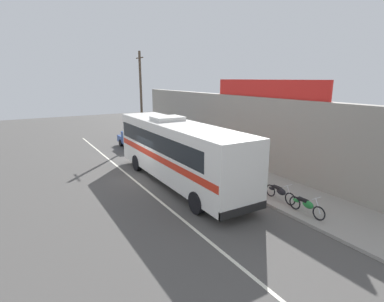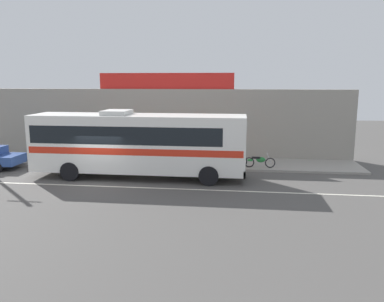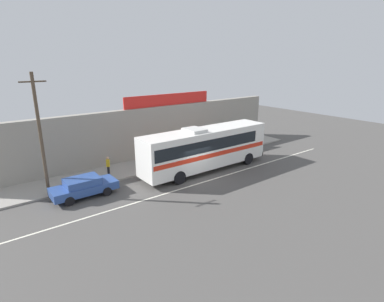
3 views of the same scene
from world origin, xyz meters
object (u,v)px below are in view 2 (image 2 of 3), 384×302
intercity_bus (137,141)px  motorcycle_purple (231,159)px  pedestrian_far_right (47,146)px  motorcycle_blue (259,161)px

intercity_bus → motorcycle_purple: 6.14m
motorcycle_purple → pedestrian_far_right: (-12.34, 0.51, 0.48)m
intercity_bus → motorcycle_purple: bearing=29.4°
motorcycle_blue → pedestrian_far_right: bearing=177.3°
intercity_bus → pedestrian_far_right: (-7.16, 3.44, -1.02)m
intercity_bus → pedestrian_far_right: size_ratio=7.57×
motorcycle_purple → motorcycle_blue: bearing=-5.5°
motorcycle_blue → intercity_bus: bearing=-158.1°
intercity_bus → motorcycle_blue: bearing=21.9°
intercity_bus → motorcycle_blue: intercity_bus is taller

